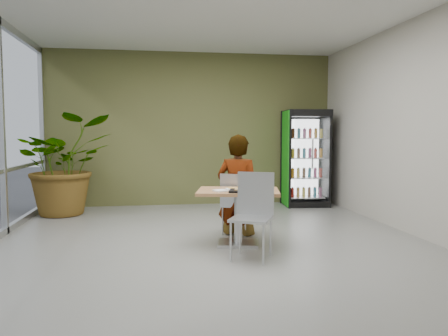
{
  "coord_description": "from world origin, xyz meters",
  "views": [
    {
      "loc": [
        -0.76,
        -5.72,
        1.5
      ],
      "look_at": [
        0.23,
        0.59,
        1.0
      ],
      "focal_mm": 35.0,
      "sensor_mm": 36.0,
      "label": 1
    }
  ],
  "objects_px": {
    "seated_woman": "(238,195)",
    "soda_cup": "(256,183)",
    "chair_near": "(253,208)",
    "dining_table": "(238,206)",
    "chair_far": "(235,199)",
    "cafeteria_tray": "(246,191)",
    "potted_plant": "(64,164)",
    "beverage_fridge": "(306,158)"
  },
  "relations": [
    {
      "from": "chair_near",
      "to": "beverage_fridge",
      "type": "height_order",
      "value": "beverage_fridge"
    },
    {
      "from": "seated_woman",
      "to": "soda_cup",
      "type": "xyz_separation_m",
      "value": [
        0.13,
        -0.61,
        0.24
      ]
    },
    {
      "from": "dining_table",
      "to": "beverage_fridge",
      "type": "xyz_separation_m",
      "value": [
        2.01,
        3.0,
        0.46
      ]
    },
    {
      "from": "dining_table",
      "to": "chair_far",
      "type": "distance_m",
      "value": 0.58
    },
    {
      "from": "soda_cup",
      "to": "chair_far",
      "type": "bearing_deg",
      "value": 107.36
    },
    {
      "from": "cafeteria_tray",
      "to": "potted_plant",
      "type": "xyz_separation_m",
      "value": [
        -2.83,
        2.94,
        0.17
      ]
    },
    {
      "from": "soda_cup",
      "to": "potted_plant",
      "type": "height_order",
      "value": "potted_plant"
    },
    {
      "from": "dining_table",
      "to": "seated_woman",
      "type": "relative_size",
      "value": 0.68
    },
    {
      "from": "chair_far",
      "to": "seated_woman",
      "type": "bearing_deg",
      "value": -114.22
    },
    {
      "from": "chair_near",
      "to": "dining_table",
      "type": "bearing_deg",
      "value": 124.56
    },
    {
      "from": "cafeteria_tray",
      "to": "soda_cup",
      "type": "bearing_deg",
      "value": 48.1
    },
    {
      "from": "chair_near",
      "to": "cafeteria_tray",
      "type": "relative_size",
      "value": 2.41
    },
    {
      "from": "dining_table",
      "to": "potted_plant",
      "type": "distance_m",
      "value": 3.91
    },
    {
      "from": "chair_far",
      "to": "chair_near",
      "type": "bearing_deg",
      "value": 118.65
    },
    {
      "from": "chair_far",
      "to": "chair_near",
      "type": "xyz_separation_m",
      "value": [
        0.01,
        -1.16,
        0.07
      ]
    },
    {
      "from": "dining_table",
      "to": "chair_near",
      "type": "distance_m",
      "value": 0.59
    },
    {
      "from": "beverage_fridge",
      "to": "potted_plant",
      "type": "bearing_deg",
      "value": -171.38
    },
    {
      "from": "chair_near",
      "to": "cafeteria_tray",
      "type": "height_order",
      "value": "chair_near"
    },
    {
      "from": "soda_cup",
      "to": "beverage_fridge",
      "type": "xyz_separation_m",
      "value": [
        1.76,
        3.0,
        0.16
      ]
    },
    {
      "from": "potted_plant",
      "to": "chair_far",
      "type": "bearing_deg",
      "value": -37.18
    },
    {
      "from": "beverage_fridge",
      "to": "cafeteria_tray",
      "type": "bearing_deg",
      "value": -115.88
    },
    {
      "from": "chair_near",
      "to": "cafeteria_tray",
      "type": "distance_m",
      "value": 0.41
    },
    {
      "from": "dining_table",
      "to": "chair_near",
      "type": "height_order",
      "value": "chair_near"
    },
    {
      "from": "chair_near",
      "to": "seated_woman",
      "type": "bearing_deg",
      "value": 115.28
    },
    {
      "from": "chair_far",
      "to": "cafeteria_tray",
      "type": "height_order",
      "value": "chair_far"
    },
    {
      "from": "cafeteria_tray",
      "to": "potted_plant",
      "type": "relative_size",
      "value": 0.23
    },
    {
      "from": "seated_woman",
      "to": "cafeteria_tray",
      "type": "height_order",
      "value": "seated_woman"
    },
    {
      "from": "dining_table",
      "to": "cafeteria_tray",
      "type": "bearing_deg",
      "value": -73.06
    },
    {
      "from": "chair_near",
      "to": "soda_cup",
      "type": "bearing_deg",
      "value": 100.58
    },
    {
      "from": "dining_table",
      "to": "cafeteria_tray",
      "type": "relative_size",
      "value": 2.83
    },
    {
      "from": "chair_far",
      "to": "seated_woman",
      "type": "relative_size",
      "value": 0.51
    },
    {
      "from": "soda_cup",
      "to": "chair_near",
      "type": "bearing_deg",
      "value": -106.41
    },
    {
      "from": "soda_cup",
      "to": "beverage_fridge",
      "type": "relative_size",
      "value": 0.09
    },
    {
      "from": "chair_far",
      "to": "soda_cup",
      "type": "xyz_separation_m",
      "value": [
        0.18,
        -0.58,
        0.3
      ]
    },
    {
      "from": "chair_near",
      "to": "soda_cup",
      "type": "height_order",
      "value": "chair_near"
    },
    {
      "from": "chair_near",
      "to": "seated_woman",
      "type": "relative_size",
      "value": 0.57
    },
    {
      "from": "chair_far",
      "to": "cafeteria_tray",
      "type": "xyz_separation_m",
      "value": [
        -0.0,
        -0.78,
        0.22
      ]
    },
    {
      "from": "cafeteria_tray",
      "to": "seated_woman",
      "type": "bearing_deg",
      "value": 86.55
    },
    {
      "from": "seated_woman",
      "to": "cafeteria_tray",
      "type": "bearing_deg",
      "value": 114.7
    },
    {
      "from": "chair_far",
      "to": "cafeteria_tray",
      "type": "relative_size",
      "value": 2.14
    },
    {
      "from": "chair_far",
      "to": "beverage_fridge",
      "type": "distance_m",
      "value": 3.14
    },
    {
      "from": "chair_far",
      "to": "potted_plant",
      "type": "relative_size",
      "value": 0.49
    }
  ]
}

